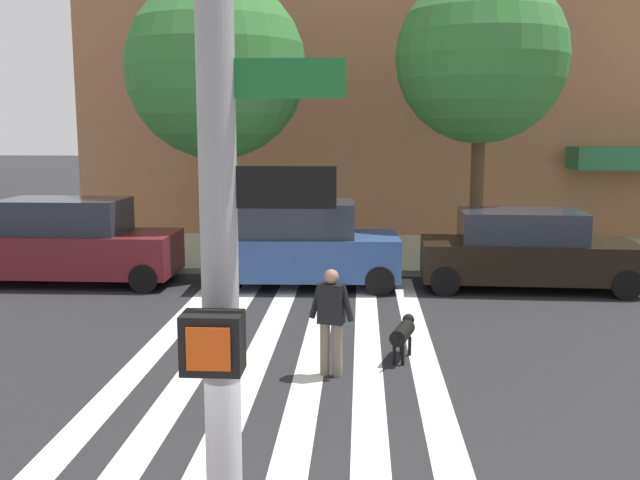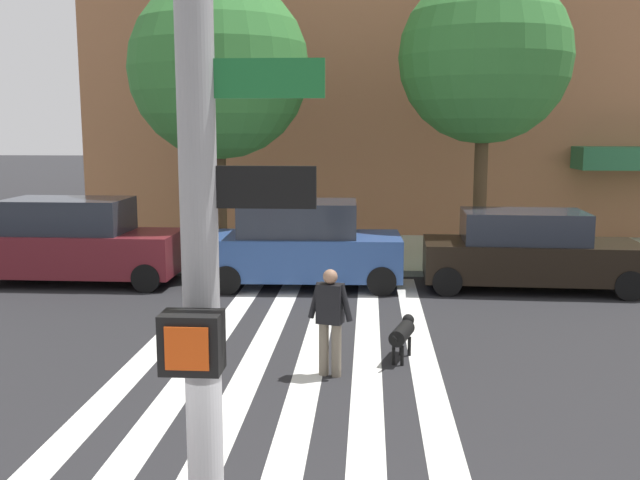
{
  "view_description": "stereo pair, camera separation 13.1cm",
  "coord_description": "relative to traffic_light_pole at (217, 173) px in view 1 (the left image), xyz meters",
  "views": [
    {
      "loc": [
        0.3,
        -4.09,
        3.73
      ],
      "look_at": [
        -0.39,
        7.89,
        1.83
      ],
      "focal_mm": 40.29,
      "sensor_mm": 36.0,
      "label": 1
    },
    {
      "loc": [
        0.43,
        -4.09,
        3.73
      ],
      "look_at": [
        -0.39,
        7.89,
        1.83
      ],
      "focal_mm": 40.29,
      "sensor_mm": 36.0,
      "label": 2
    }
  ],
  "objects": [
    {
      "name": "ground_plane",
      "position": [
        0.37,
        7.62,
        -3.52
      ],
      "size": [
        160.0,
        160.0,
        0.0
      ],
      "primitive_type": "plane",
      "color": "#232326"
    },
    {
      "name": "sidewalk_far",
      "position": [
        0.37,
        17.45,
        -3.45
      ],
      "size": [
        80.0,
        6.0,
        0.15
      ],
      "primitive_type": "cube",
      "color": "#A3B09A",
      "rests_on": "ground_plane"
    },
    {
      "name": "crosswalk_stripes",
      "position": [
        -0.55,
        7.62,
        -3.52
      ],
      "size": [
        4.95,
        13.05,
        0.01
      ],
      "color": "silver",
      "rests_on": "ground_plane"
    },
    {
      "name": "traffic_light_pole",
      "position": [
        0.0,
        0.0,
        0.0
      ],
      "size": [
        0.74,
        0.46,
        5.8
      ],
      "color": "gray",
      "rests_on": "sidewalk_near"
    },
    {
      "name": "parked_car_near_curb",
      "position": [
        -6.22,
        13.23,
        -2.54
      ],
      "size": [
        4.86,
        2.01,
        2.03
      ],
      "color": "maroon",
      "rests_on": "ground_plane"
    },
    {
      "name": "parked_car_behind_first",
      "position": [
        -0.72,
        13.23,
        -2.54
      ],
      "size": [
        4.49,
        2.18,
        2.01
      ],
      "color": "navy",
      "rests_on": "ground_plane"
    },
    {
      "name": "parked_car_third_in_line",
      "position": [
        4.48,
        13.23,
        -2.63
      ],
      "size": [
        4.92,
        2.12,
        1.82
      ],
      "color": "black",
      "rests_on": "ground_plane"
    },
    {
      "name": "street_tree_nearest",
      "position": [
        -3.14,
        15.65,
        1.69
      ],
      "size": [
        4.71,
        4.71,
        7.43
      ],
      "color": "#4C3823",
      "rests_on": "sidewalk_far"
    },
    {
      "name": "street_tree_middle",
      "position": [
        3.77,
        16.16,
        1.97
      ],
      "size": [
        4.49,
        4.49,
        7.61
      ],
      "color": "#4C3823",
      "rests_on": "sidewalk_far"
    },
    {
      "name": "pedestrian_dog_walker",
      "position": [
        0.24,
        7.11,
        -2.59
      ],
      "size": [
        0.7,
        0.33,
        1.64
      ],
      "color": "#6B6051",
      "rests_on": "ground_plane"
    },
    {
      "name": "dog_on_leash",
      "position": [
        1.37,
        7.96,
        -3.08
      ],
      "size": [
        0.47,
        1.13,
        0.65
      ],
      "color": "black",
      "rests_on": "ground_plane"
    }
  ]
}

